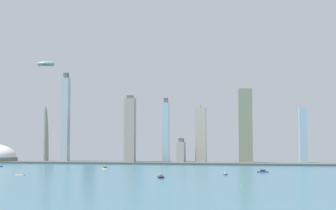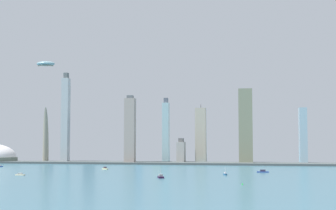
{
  "view_description": "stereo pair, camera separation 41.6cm",
  "coord_description": "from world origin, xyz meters",
  "px_view_note": "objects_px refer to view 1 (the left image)",
  "views": [
    {
      "loc": [
        179.71,
        -403.13,
        47.44
      ],
      "look_at": [
        24.59,
        530.13,
        114.72
      ],
      "focal_mm": 51.98,
      "sensor_mm": 36.0,
      "label": 1
    },
    {
      "loc": [
        180.12,
        -403.06,
        47.44
      ],
      "look_at": [
        24.59,
        530.13,
        114.72
      ],
      "focal_mm": 51.98,
      "sensor_mm": 36.0,
      "label": 2
    }
  ],
  "objects_px": {
    "skyscraper_3": "(201,135)",
    "skyscraper_8": "(166,132)",
    "skyscraper_10": "(246,126)",
    "boat_6": "(161,177)",
    "skyscraper_4": "(66,119)",
    "skyscraper_9": "(181,152)",
    "skyscraper_7": "(136,136)",
    "boat_1": "(20,175)",
    "skyscraper_5": "(303,136)",
    "skyscraper_6": "(158,151)",
    "boat_3": "(263,171)",
    "boat_2": "(225,174)",
    "boat_0": "(105,168)",
    "skyscraper_2": "(47,152)",
    "airplane": "(110,60)",
    "observation_tower": "(47,87)",
    "skyscraper_1": "(89,136)",
    "channel_buoy_0": "(243,184)",
    "skyscraper_0": "(130,130)"
  },
  "relations": [
    {
      "from": "skyscraper_10",
      "to": "skyscraper_3",
      "type": "bearing_deg",
      "value": 154.03
    },
    {
      "from": "airplane",
      "to": "boat_3",
      "type": "bearing_deg",
      "value": -34.45
    },
    {
      "from": "skyscraper_5",
      "to": "skyscraper_6",
      "type": "xyz_separation_m",
      "value": [
        -292.12,
        36.66,
        -30.2
      ]
    },
    {
      "from": "skyscraper_7",
      "to": "airplane",
      "type": "bearing_deg",
      "value": -146.65
    },
    {
      "from": "skyscraper_8",
      "to": "channel_buoy_0",
      "type": "xyz_separation_m",
      "value": [
        158.6,
        -449.58,
        -61.83
      ]
    },
    {
      "from": "boat_0",
      "to": "skyscraper_6",
      "type": "bearing_deg",
      "value": -69.61
    },
    {
      "from": "skyscraper_3",
      "to": "skyscraper_5",
      "type": "distance_m",
      "value": 202.03
    },
    {
      "from": "observation_tower",
      "to": "airplane",
      "type": "bearing_deg",
      "value": 12.82
    },
    {
      "from": "skyscraper_9",
      "to": "boat_2",
      "type": "distance_m",
      "value": 317.49
    },
    {
      "from": "skyscraper_5",
      "to": "skyscraper_8",
      "type": "bearing_deg",
      "value": 179.38
    },
    {
      "from": "skyscraper_1",
      "to": "skyscraper_10",
      "type": "relative_size",
      "value": 0.75
    },
    {
      "from": "skyscraper_3",
      "to": "skyscraper_9",
      "type": "bearing_deg",
      "value": -132.51
    },
    {
      "from": "skyscraper_3",
      "to": "airplane",
      "type": "relative_size",
      "value": 4.9
    },
    {
      "from": "skyscraper_7",
      "to": "skyscraper_9",
      "type": "xyz_separation_m",
      "value": [
        105.0,
        -53.05,
        -32.5
      ]
    },
    {
      "from": "boat_2",
      "to": "boat_6",
      "type": "relative_size",
      "value": 0.55
    },
    {
      "from": "skyscraper_9",
      "to": "skyscraper_4",
      "type": "bearing_deg",
      "value": -176.22
    },
    {
      "from": "skyscraper_2",
      "to": "skyscraper_9",
      "type": "distance_m",
      "value": 294.15
    },
    {
      "from": "boat_6",
      "to": "airplane",
      "type": "xyz_separation_m",
      "value": [
        -178.66,
        381.18,
        212.63
      ]
    },
    {
      "from": "skyscraper_0",
      "to": "boat_2",
      "type": "distance_m",
      "value": 338.91
    },
    {
      "from": "skyscraper_10",
      "to": "boat_6",
      "type": "distance_m",
      "value": 376.21
    },
    {
      "from": "skyscraper_7",
      "to": "boat_6",
      "type": "relative_size",
      "value": 6.06
    },
    {
      "from": "skyscraper_3",
      "to": "skyscraper_8",
      "type": "relative_size",
      "value": 0.95
    },
    {
      "from": "skyscraper_7",
      "to": "boat_1",
      "type": "height_order",
      "value": "skyscraper_7"
    },
    {
      "from": "skyscraper_6",
      "to": "skyscraper_10",
      "type": "bearing_deg",
      "value": -16.17
    },
    {
      "from": "skyscraper_6",
      "to": "skyscraper_10",
      "type": "relative_size",
      "value": 0.37
    },
    {
      "from": "skyscraper_2",
      "to": "boat_2",
      "type": "height_order",
      "value": "skyscraper_2"
    },
    {
      "from": "skyscraper_6",
      "to": "boat_6",
      "type": "relative_size",
      "value": 2.85
    },
    {
      "from": "skyscraper_10",
      "to": "skyscraper_7",
      "type": "bearing_deg",
      "value": 165.85
    },
    {
      "from": "skyscraper_10",
      "to": "boat_1",
      "type": "relative_size",
      "value": 10.95
    },
    {
      "from": "skyscraper_3",
      "to": "skyscraper_7",
      "type": "xyz_separation_m",
      "value": [
        -140.72,
        14.08,
        -0.8
      ]
    },
    {
      "from": "skyscraper_4",
      "to": "airplane",
      "type": "distance_m",
      "value": 154.31
    },
    {
      "from": "boat_3",
      "to": "skyscraper_7",
      "type": "bearing_deg",
      "value": 130.3
    },
    {
      "from": "boat_1",
      "to": "channel_buoy_0",
      "type": "xyz_separation_m",
      "value": [
        292.25,
        -85.55,
        -0.24
      ]
    },
    {
      "from": "skyscraper_9",
      "to": "boat_2",
      "type": "height_order",
      "value": "skyscraper_9"
    },
    {
      "from": "skyscraper_8",
      "to": "observation_tower",
      "type": "bearing_deg",
      "value": -174.93
    },
    {
      "from": "skyscraper_3",
      "to": "boat_3",
      "type": "distance_m",
      "value": 305.14
    },
    {
      "from": "skyscraper_5",
      "to": "boat_1",
      "type": "distance_m",
      "value": 543.28
    },
    {
      "from": "skyscraper_6",
      "to": "boat_0",
      "type": "distance_m",
      "value": 260.38
    },
    {
      "from": "boat_2",
      "to": "boat_6",
      "type": "xyz_separation_m",
      "value": [
        -76.52,
        -60.21,
        0.28
      ]
    },
    {
      "from": "skyscraper_2",
      "to": "channel_buoy_0",
      "type": "xyz_separation_m",
      "value": [
        418.6,
        -462.2,
        -20.78
      ]
    },
    {
      "from": "observation_tower",
      "to": "skyscraper_5",
      "type": "bearing_deg",
      "value": 2.11
    },
    {
      "from": "channel_buoy_0",
      "to": "skyscraper_9",
      "type": "bearing_deg",
      "value": 106.09
    },
    {
      "from": "boat_6",
      "to": "skyscraper_5",
      "type": "bearing_deg",
      "value": 133.58
    },
    {
      "from": "skyscraper_5",
      "to": "skyscraper_7",
      "type": "relative_size",
      "value": 0.95
    },
    {
      "from": "skyscraper_4",
      "to": "skyscraper_6",
      "type": "xyz_separation_m",
      "value": [
        179.16,
        63.26,
        -64.24
      ]
    },
    {
      "from": "skyscraper_5",
      "to": "skyscraper_3",
      "type": "bearing_deg",
      "value": 172.05
    },
    {
      "from": "skyscraper_3",
      "to": "skyscraper_6",
      "type": "height_order",
      "value": "skyscraper_3"
    },
    {
      "from": "skyscraper_4",
      "to": "skyscraper_9",
      "type": "xyz_separation_m",
      "value": [
        235.47,
        15.56,
        -65.66
      ]
    },
    {
      "from": "skyscraper_7",
      "to": "boat_1",
      "type": "bearing_deg",
      "value": -98.69
    },
    {
      "from": "boat_2",
      "to": "skyscraper_7",
      "type": "bearing_deg",
      "value": -175.3
    }
  ]
}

